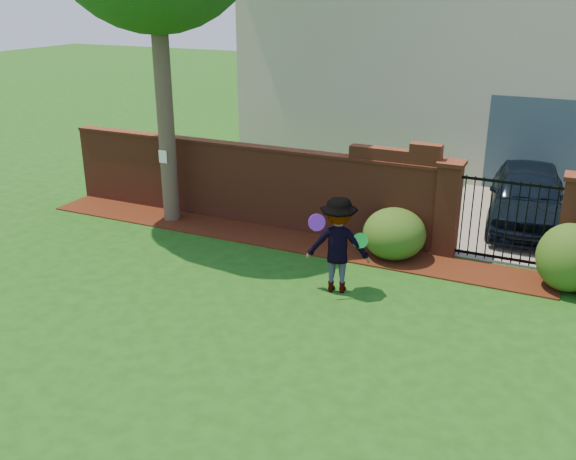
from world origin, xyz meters
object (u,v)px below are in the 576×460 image
at_px(car, 528,199).
at_px(frisbee_purple, 317,222).
at_px(frisbee_green, 360,241).
at_px(man, 338,246).

bearing_deg(car, frisbee_purple, -125.85).
height_order(car, frisbee_purple, frisbee_purple).
bearing_deg(frisbee_green, car, 64.21).
relative_size(car, man, 2.35).
bearing_deg(frisbee_purple, car, 60.01).
height_order(man, frisbee_green, man).
bearing_deg(frisbee_green, frisbee_purple, -150.59).
bearing_deg(frisbee_purple, man, 50.33).
bearing_deg(frisbee_purple, frisbee_green, 29.41).
height_order(car, man, man).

